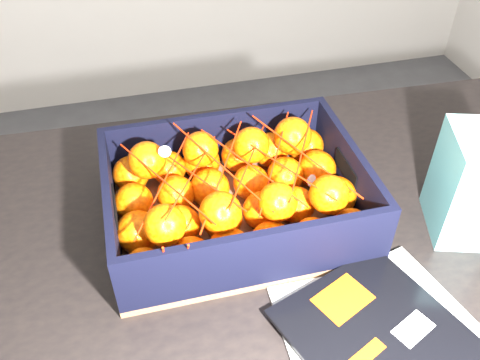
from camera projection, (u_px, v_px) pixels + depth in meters
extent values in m
cube|color=black|center=(302.00, 249.00, 0.84)|extent=(1.23, 0.84, 0.04)
cylinder|color=black|center=(23.00, 288.00, 1.24)|extent=(0.06, 0.06, 0.71)
cylinder|color=black|center=(436.00, 209.00, 1.44)|extent=(0.06, 0.06, 0.71)
cube|color=silver|center=(374.00, 360.00, 0.67)|extent=(0.22, 0.28, 0.01)
cube|color=silver|center=(411.00, 349.00, 0.67)|extent=(0.27, 0.32, 0.01)
cube|color=black|center=(394.00, 351.00, 0.66)|extent=(0.29, 0.33, 0.01)
cube|color=#EA540C|center=(343.00, 299.00, 0.72)|extent=(0.09, 0.08, 0.00)
cube|color=white|center=(413.00, 329.00, 0.68)|extent=(0.06, 0.05, 0.00)
cube|color=brown|center=(236.00, 216.00, 0.86)|extent=(0.40, 0.30, 0.01)
cube|color=black|center=(216.00, 140.00, 0.93)|extent=(0.40, 0.01, 0.11)
cube|color=black|center=(260.00, 261.00, 0.72)|extent=(0.40, 0.01, 0.11)
cube|color=black|center=(112.00, 214.00, 0.79)|extent=(0.01, 0.28, 0.11)
cube|color=black|center=(349.00, 173.00, 0.86)|extent=(0.01, 0.28, 0.11)
sphere|color=#EF5605|center=(145.00, 269.00, 0.73)|extent=(0.06, 0.06, 0.06)
sphere|color=#EF5605|center=(138.00, 232.00, 0.78)|extent=(0.07, 0.07, 0.07)
sphere|color=#EF5605|center=(134.00, 202.00, 0.83)|extent=(0.06, 0.06, 0.06)
sphere|color=#EF5605|center=(131.00, 174.00, 0.88)|extent=(0.06, 0.06, 0.06)
sphere|color=#EF5605|center=(191.00, 259.00, 0.74)|extent=(0.07, 0.07, 0.07)
sphere|color=#EF5605|center=(181.00, 225.00, 0.79)|extent=(0.06, 0.06, 0.06)
sphere|color=#EF5605|center=(176.00, 194.00, 0.84)|extent=(0.06, 0.06, 0.06)
sphere|color=#EF5605|center=(169.00, 168.00, 0.89)|extent=(0.06, 0.06, 0.06)
sphere|color=#EF5605|center=(230.00, 251.00, 0.75)|extent=(0.07, 0.07, 0.07)
sphere|color=#EF5605|center=(222.00, 218.00, 0.80)|extent=(0.06, 0.06, 0.06)
sphere|color=#EF5605|center=(210.00, 188.00, 0.85)|extent=(0.07, 0.07, 0.07)
sphere|color=#EF5605|center=(202.00, 162.00, 0.90)|extent=(0.06, 0.06, 0.06)
sphere|color=#EF5605|center=(272.00, 243.00, 0.76)|extent=(0.07, 0.07, 0.07)
sphere|color=#EF5605|center=(262.00, 211.00, 0.81)|extent=(0.06, 0.06, 0.06)
sphere|color=#EF5605|center=(251.00, 183.00, 0.86)|extent=(0.06, 0.06, 0.06)
sphere|color=#EF5605|center=(238.00, 155.00, 0.92)|extent=(0.06, 0.06, 0.06)
sphere|color=#EF5605|center=(313.00, 237.00, 0.77)|extent=(0.06, 0.06, 0.06)
sphere|color=#EF5605|center=(296.00, 205.00, 0.82)|extent=(0.06, 0.06, 0.06)
sphere|color=#EF5605|center=(285.00, 175.00, 0.88)|extent=(0.06, 0.06, 0.06)
sphere|color=#EF5605|center=(271.00, 150.00, 0.93)|extent=(0.06, 0.06, 0.06)
sphere|color=#EF5605|center=(351.00, 229.00, 0.78)|extent=(0.06, 0.06, 0.06)
sphere|color=#EF5605|center=(336.00, 196.00, 0.84)|extent=(0.07, 0.07, 0.07)
sphere|color=#EF5605|center=(317.00, 169.00, 0.89)|extent=(0.07, 0.07, 0.07)
sphere|color=#EF5605|center=(306.00, 146.00, 0.94)|extent=(0.06, 0.06, 0.06)
sphere|color=#EF5605|center=(165.00, 225.00, 0.72)|extent=(0.06, 0.06, 0.06)
sphere|color=#EF5605|center=(147.00, 160.00, 0.83)|extent=(0.06, 0.06, 0.06)
sphere|color=#EF5605|center=(220.00, 212.00, 0.74)|extent=(0.06, 0.06, 0.06)
sphere|color=#EF5605|center=(200.00, 149.00, 0.85)|extent=(0.06, 0.06, 0.06)
sphere|color=#EF5605|center=(278.00, 202.00, 0.76)|extent=(0.06, 0.06, 0.06)
sphere|color=#EF5605|center=(251.00, 145.00, 0.86)|extent=(0.06, 0.06, 0.06)
sphere|color=#EF5605|center=(329.00, 194.00, 0.77)|extent=(0.06, 0.06, 0.06)
sphere|color=#EF5605|center=(293.00, 136.00, 0.88)|extent=(0.06, 0.06, 0.06)
cylinder|color=red|center=(164.00, 181.00, 0.76)|extent=(0.11, 0.21, 0.01)
cylinder|color=red|center=(193.00, 174.00, 0.77)|extent=(0.11, 0.21, 0.02)
cylinder|color=red|center=(220.00, 165.00, 0.79)|extent=(0.11, 0.21, 0.03)
cylinder|color=red|center=(251.00, 165.00, 0.78)|extent=(0.11, 0.21, 0.01)
cylinder|color=red|center=(278.00, 162.00, 0.80)|extent=(0.11, 0.21, 0.00)
cylinder|color=red|center=(304.00, 155.00, 0.80)|extent=(0.11, 0.21, 0.03)
cylinder|color=red|center=(164.00, 181.00, 0.77)|extent=(0.11, 0.21, 0.01)
cylinder|color=red|center=(193.00, 173.00, 0.77)|extent=(0.11, 0.21, 0.03)
cylinder|color=red|center=(222.00, 173.00, 0.78)|extent=(0.11, 0.21, 0.03)
cylinder|color=red|center=(249.00, 163.00, 0.79)|extent=(0.11, 0.21, 0.02)
cylinder|color=red|center=(275.00, 160.00, 0.81)|extent=(0.11, 0.21, 0.03)
cylinder|color=red|center=(302.00, 152.00, 0.81)|extent=(0.11, 0.21, 0.00)
cylinder|color=red|center=(164.00, 260.00, 0.69)|extent=(0.00, 0.03, 0.09)
cylinder|color=red|center=(187.00, 256.00, 0.69)|extent=(0.01, 0.04, 0.08)
cube|color=white|center=(466.00, 184.00, 0.79)|extent=(0.11, 0.14, 0.18)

